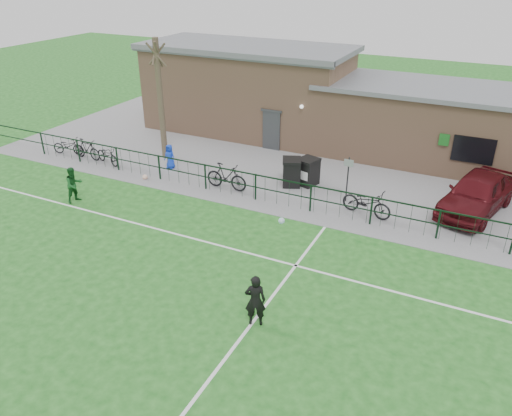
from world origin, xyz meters
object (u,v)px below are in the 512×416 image
at_px(bicycle_b, 87,149).
at_px(bicycle_a, 68,146).
at_px(wheelie_bin_right, 292,173).
at_px(outfield_player, 74,185).
at_px(bicycle_d, 226,177).
at_px(bicycle_e, 367,202).
at_px(wheelie_bin_left, 308,172).
at_px(spectator_child, 170,156).
at_px(bicycle_c, 108,155).
at_px(sign_post, 347,180).
at_px(ball_ground, 145,177).
at_px(car_maroon, 477,193).
at_px(bare_tree, 160,100).

bearing_deg(bicycle_b, bicycle_a, 89.92).
distance_m(wheelie_bin_right, outfield_player, 9.46).
relative_size(wheelie_bin_right, bicycle_a, 0.69).
height_order(bicycle_d, bicycle_e, bicycle_d).
relative_size(wheelie_bin_left, bicycle_b, 0.67).
bearing_deg(wheelie_bin_left, spectator_child, -154.52).
bearing_deg(bicycle_d, bicycle_a, 89.69).
relative_size(bicycle_a, bicycle_c, 0.96).
bearing_deg(wheelie_bin_left, wheelie_bin_right, -131.58).
bearing_deg(outfield_player, sign_post, -49.75).
bearing_deg(outfield_player, ball_ground, -6.33).
distance_m(bicycle_c, bicycle_e, 13.13).
relative_size(bicycle_a, outfield_player, 1.10).
xyz_separation_m(spectator_child, outfield_player, (-1.48, -4.84, 0.15)).
height_order(wheelie_bin_right, spectator_child, spectator_child).
bearing_deg(spectator_child, outfield_player, -104.39).
xyz_separation_m(wheelie_bin_right, bicycle_e, (3.84, -1.39, -0.04)).
distance_m(bicycle_a, bicycle_c, 2.81).
xyz_separation_m(bicycle_b, bicycle_c, (1.41, -0.06, -0.06)).
bearing_deg(wheelie_bin_left, bicycle_e, -13.36).
bearing_deg(bicycle_a, wheelie_bin_right, -96.46).
relative_size(bicycle_a, bicycle_b, 0.97).
xyz_separation_m(sign_post, bicycle_a, (-14.83, -0.98, -0.55)).
bearing_deg(wheelie_bin_right, car_maroon, -16.38).
bearing_deg(sign_post, outfield_player, -153.95).
relative_size(car_maroon, ball_ground, 19.91).
distance_m(wheelie_bin_right, bicycle_b, 10.82).
xyz_separation_m(bicycle_e, outfield_player, (-11.47, -4.21, 0.20)).
bearing_deg(bicycle_c, wheelie_bin_left, -61.42).
height_order(car_maroon, outfield_player, car_maroon).
bearing_deg(bare_tree, ball_ground, -73.01).
height_order(wheelie_bin_left, outfield_player, outfield_player).
bearing_deg(outfield_player, wheelie_bin_left, -39.83).
bearing_deg(sign_post, bare_tree, 174.61).
xyz_separation_m(wheelie_bin_left, sign_post, (2.11, -0.93, 0.42)).
xyz_separation_m(bicycle_b, ball_ground, (4.26, -0.81, -0.43)).
bearing_deg(bicycle_a, ball_ground, -112.62).
height_order(bicycle_b, bicycle_e, bicycle_e).
distance_m(bicycle_a, outfield_player, 6.06).
xyz_separation_m(wheelie_bin_left, wheelie_bin_right, (-0.63, -0.40, 0.01)).
height_order(bicycle_b, ball_ground, bicycle_b).
relative_size(wheelie_bin_right, bicycle_d, 0.59).
distance_m(wheelie_bin_left, bicycle_c, 10.14).
bearing_deg(car_maroon, bare_tree, -162.92).
bearing_deg(bicycle_e, outfield_player, 121.38).
relative_size(wheelie_bin_left, sign_post, 0.58).
bearing_deg(bicycle_e, sign_post, 63.07).
bearing_deg(bicycle_c, spectator_child, -56.99).
bearing_deg(wheelie_bin_left, sign_post, -7.92).
xyz_separation_m(car_maroon, bicycle_a, (-19.84, -2.40, -0.37)).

